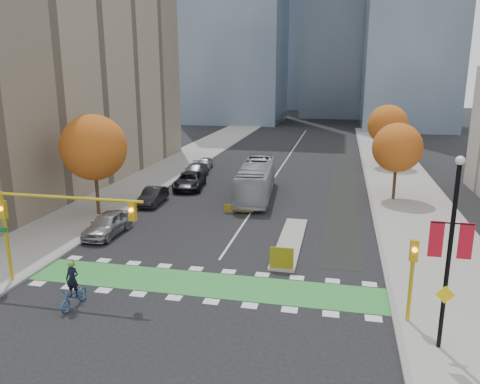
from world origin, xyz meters
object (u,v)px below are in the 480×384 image
at_px(tree_west, 94,148).
at_px(parked_car_d, 189,181).
at_px(parked_car_a, 107,224).
at_px(traffic_signal_east, 412,269).
at_px(parked_car_b, 153,196).
at_px(parked_car_c, 195,171).
at_px(tree_east_far, 388,125).
at_px(parked_car_e, 205,163).
at_px(banner_lamppost, 450,247).
at_px(traffic_signal_west, 46,216).
at_px(bus, 256,180).
at_px(tree_east_near, 397,148).
at_px(cyclist, 74,292).
at_px(hazard_board, 282,258).

distance_m(tree_west, parked_car_d, 12.26).
relative_size(parked_car_a, parked_car_d, 0.84).
height_order(traffic_signal_east, parked_car_a, traffic_signal_east).
height_order(parked_car_b, parked_car_c, parked_car_c).
bearing_deg(parked_car_a, tree_east_far, 55.32).
distance_m(tree_west, parked_car_e, 21.20).
relative_size(banner_lamppost, parked_car_b, 1.85).
relative_size(traffic_signal_west, traffic_signal_east, 2.08).
bearing_deg(parked_car_c, parked_car_e, 92.05).
bearing_deg(traffic_signal_east, traffic_signal_west, -179.99).
bearing_deg(parked_car_c, bus, -42.58).
bearing_deg(parked_car_e, tree_east_near, -32.24).
xyz_separation_m(tree_west, bus, (11.51, 8.57, -3.98)).
bearing_deg(traffic_signal_east, tree_east_far, 87.03).
distance_m(tree_east_near, tree_east_far, 16.01).
height_order(tree_west, banner_lamppost, banner_lamppost).
xyz_separation_m(bus, parked_car_e, (-8.51, 11.83, -0.95)).
relative_size(cyclist, parked_car_e, 0.60).
height_order(banner_lamppost, cyclist, banner_lamppost).
distance_m(hazard_board, bus, 17.00).
bearing_deg(parked_car_c, tree_east_near, -17.18).
distance_m(hazard_board, tree_east_far, 35.13).
bearing_deg(bus, cyclist, -106.75).
height_order(traffic_signal_west, bus, traffic_signal_west).
bearing_deg(traffic_signal_west, parked_car_b, 93.67).
bearing_deg(cyclist, parked_car_b, 102.90).
xyz_separation_m(tree_east_far, traffic_signal_west, (-20.43, -38.51, -1.21)).
bearing_deg(tree_west, bus, 36.69).
bearing_deg(parked_car_d, tree_east_far, 29.80).
bearing_deg(tree_east_near, bus, -173.49).
bearing_deg(cyclist, traffic_signal_west, 145.12).
xyz_separation_m(traffic_signal_east, parked_car_e, (-19.50, 32.91, -2.05)).
relative_size(banner_lamppost, bus, 0.71).
xyz_separation_m(parked_car_d, parked_car_e, (-1.36, 10.00, -0.12)).
xyz_separation_m(cyclist, parked_car_d, (-2.13, 24.74, -0.00)).
xyz_separation_m(hazard_board, cyclist, (-9.52, -6.54, 0.01)).
relative_size(hazard_board, parked_car_c, 0.26).
xyz_separation_m(cyclist, bus, (5.03, 22.91, 0.82)).
bearing_deg(parked_car_a, parked_car_d, 85.47).
bearing_deg(traffic_signal_east, banner_lamppost, -63.39).
distance_m(parked_car_c, parked_car_e, 5.02).
bearing_deg(parked_car_b, tree_east_far, 42.16).
xyz_separation_m(hazard_board, tree_east_near, (8.00, 17.80, 4.06)).
bearing_deg(bus, tree_east_near, 2.13).
relative_size(traffic_signal_west, parked_car_e, 2.11).
bearing_deg(cyclist, bus, 79.88).
bearing_deg(tree_east_far, traffic_signal_west, -117.95).
relative_size(parked_car_a, parked_car_e, 1.21).
height_order(traffic_signal_west, parked_car_a, traffic_signal_west).
relative_size(tree_west, parked_car_e, 2.04).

